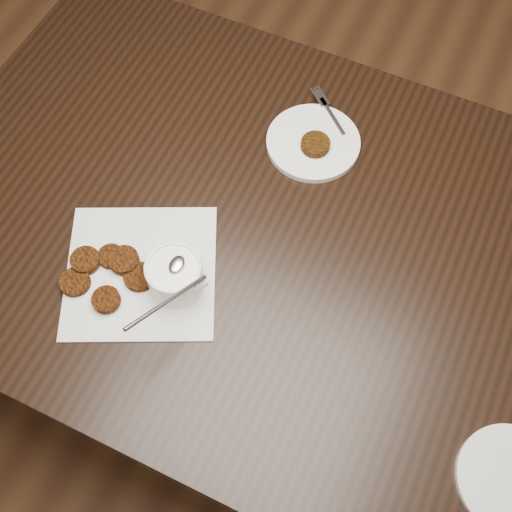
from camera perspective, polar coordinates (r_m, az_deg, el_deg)
The scene contains 7 objects.
floor at distance 1.91m, azimuth -1.03°, elevation -11.45°, with size 4.00×4.00×0.00m, color #55361D.
table at distance 1.59m, azimuth 1.91°, elevation -4.84°, with size 1.52×0.98×0.75m, color black.
napkin at distance 1.23m, azimuth -10.26°, elevation -1.36°, with size 0.28×0.28×0.00m, color white.
sauce_ramekin at distance 1.14m, azimuth -7.46°, elevation -0.95°, with size 0.14×0.14×0.14m, color white, non-canonical shape.
patty_cluster at distance 1.23m, azimuth -13.20°, elevation -1.13°, with size 0.19×0.19×0.02m, color #5F2B0C, non-canonical shape.
plate_with_patty at distance 1.36m, azimuth 5.16°, elevation 10.27°, with size 0.20×0.20×0.03m, color white, non-canonical shape.
plate_empty at distance 1.17m, azimuth 21.92°, elevation -18.12°, with size 0.18×0.18×0.01m, color silver.
Camera 1 is at (0.25, -0.46, 1.84)m, focal length 44.72 mm.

